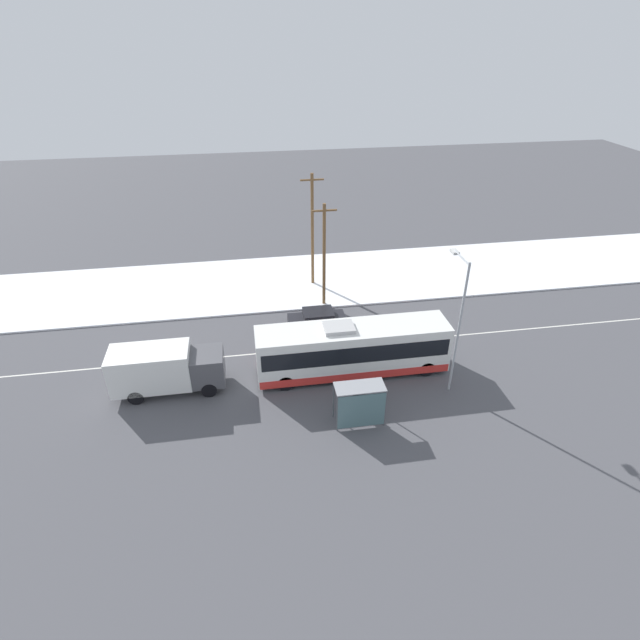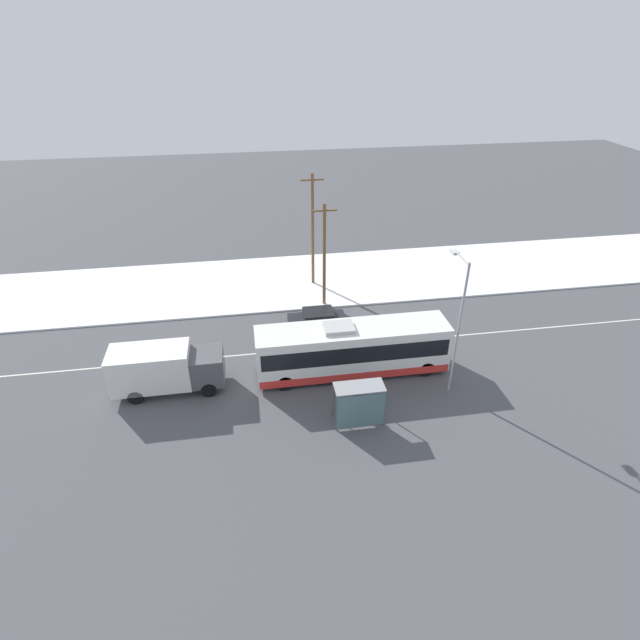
% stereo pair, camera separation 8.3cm
% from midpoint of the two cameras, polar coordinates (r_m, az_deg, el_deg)
% --- Properties ---
extents(ground_plane, '(120.00, 120.00, 0.00)m').
position_cam_midpoint_polar(ground_plane, '(34.28, 5.37, -2.70)').
color(ground_plane, '#4C4C51').
extents(snow_lot, '(80.00, 10.06, 0.12)m').
position_cam_midpoint_polar(snow_lot, '(42.97, 2.07, 4.90)').
color(snow_lot, white).
rests_on(snow_lot, ground_plane).
extents(lane_marking_center, '(60.00, 0.12, 0.00)m').
position_cam_midpoint_polar(lane_marking_center, '(34.28, 5.37, -2.70)').
color(lane_marking_center, silver).
rests_on(lane_marking_center, ground_plane).
extents(city_bus, '(11.75, 2.57, 3.45)m').
position_cam_midpoint_polar(city_bus, '(30.65, 3.65, -3.34)').
color(city_bus, white).
rests_on(city_bus, ground_plane).
extents(box_truck, '(6.45, 2.30, 2.86)m').
position_cam_midpoint_polar(box_truck, '(30.55, -17.37, -5.26)').
color(box_truck, silver).
rests_on(box_truck, ground_plane).
extents(sedan_car, '(4.08, 1.80, 1.37)m').
position_cam_midpoint_polar(sedan_car, '(35.47, -0.36, 0.14)').
color(sedan_car, black).
rests_on(sedan_car, ground_plane).
extents(pedestrian_at_stop, '(0.63, 0.28, 1.76)m').
position_cam_midpoint_polar(pedestrian_at_stop, '(28.08, 4.30, -8.60)').
color(pedestrian_at_stop, '#23232D').
rests_on(pedestrian_at_stop, ground_plane).
extents(bus_shelter, '(2.68, 1.20, 2.40)m').
position_cam_midpoint_polar(bus_shelter, '(26.85, 4.56, -9.14)').
color(bus_shelter, gray).
rests_on(bus_shelter, ground_plane).
extents(streetlamp, '(0.36, 2.30, 8.29)m').
position_cam_midpoint_polar(streetlamp, '(28.60, 15.43, 0.88)').
color(streetlamp, '#9EA3A8').
rests_on(streetlamp, ground_plane).
extents(utility_pole_roadside, '(1.80, 0.24, 8.04)m').
position_cam_midpoint_polar(utility_pole_roadside, '(36.96, 0.41, 7.49)').
color(utility_pole_roadside, brown).
rests_on(utility_pole_roadside, ground_plane).
extents(utility_pole_snowlot, '(1.80, 0.24, 9.22)m').
position_cam_midpoint_polar(utility_pole_snowlot, '(40.07, -0.94, 10.31)').
color(utility_pole_snowlot, brown).
rests_on(utility_pole_snowlot, ground_plane).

